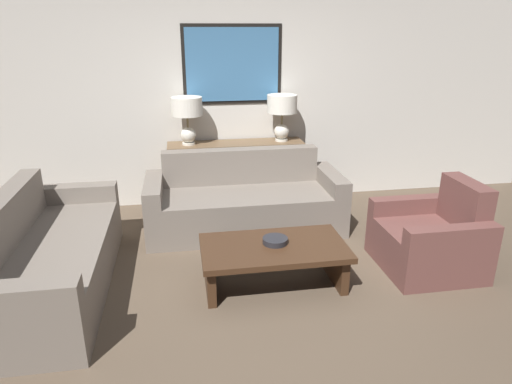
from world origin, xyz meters
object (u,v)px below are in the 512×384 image
at_px(table_lamp_left, 187,112).
at_px(couch_by_side, 48,259).
at_px(coffee_table, 274,255).
at_px(decorative_bowl, 275,240).
at_px(armchair_near_back_wall, 431,239).
at_px(table_lamp_right, 282,109).
at_px(console_table, 236,175).
at_px(couch_by_back_wall, 244,203).

xyz_separation_m(table_lamp_left, couch_by_side, (-1.24, -1.70, -0.90)).
relative_size(table_lamp_left, couch_by_side, 0.26).
relative_size(coffee_table, decorative_bowl, 5.70).
bearing_deg(table_lamp_left, couch_by_side, -126.10).
xyz_separation_m(decorative_bowl, armchair_near_back_wall, (1.48, 0.04, -0.13)).
bearing_deg(table_lamp_right, console_table, 180.00).
relative_size(table_lamp_left, decorative_bowl, 2.58).
relative_size(couch_by_back_wall, coffee_table, 1.71).
bearing_deg(armchair_near_back_wall, table_lamp_right, 118.57).
bearing_deg(couch_by_back_wall, console_table, 90.00).
bearing_deg(console_table, decorative_bowl, -87.13).
bearing_deg(coffee_table, table_lamp_left, 108.25).
height_order(couch_by_back_wall, coffee_table, couch_by_back_wall).
bearing_deg(console_table, couch_by_back_wall, -90.00).
bearing_deg(decorative_bowl, console_table, 92.87).
xyz_separation_m(console_table, couch_by_side, (-1.80, -1.70, -0.11)).
relative_size(coffee_table, armchair_near_back_wall, 1.43).
xyz_separation_m(console_table, table_lamp_left, (-0.56, 0.00, 0.79)).
bearing_deg(couch_by_side, coffee_table, -7.11).
xyz_separation_m(table_lamp_right, armchair_near_back_wall, (1.01, -1.85, -0.91)).
relative_size(couch_by_side, decorative_bowl, 9.76).
distance_m(coffee_table, decorative_bowl, 0.13).
xyz_separation_m(table_lamp_left, armchair_near_back_wall, (2.13, -1.85, -0.91)).
xyz_separation_m(couch_by_back_wall, decorative_bowl, (0.10, -1.20, 0.11)).
xyz_separation_m(table_lamp_left, table_lamp_right, (1.12, 0.00, 0.00)).
bearing_deg(decorative_bowl, table_lamp_right, 76.16).
height_order(couch_by_side, coffee_table, couch_by_side).
relative_size(table_lamp_left, armchair_near_back_wall, 0.65).
bearing_deg(decorative_bowl, coffee_table, -115.78).
height_order(table_lamp_left, decorative_bowl, table_lamp_left).
height_order(couch_by_back_wall, armchair_near_back_wall, couch_by_back_wall).
bearing_deg(couch_by_back_wall, table_lamp_left, 128.92).
height_order(couch_by_side, armchair_near_back_wall, couch_by_side).
distance_m(couch_by_back_wall, couch_by_side, 2.06).
distance_m(table_lamp_left, couch_by_side, 2.29).
height_order(table_lamp_right, coffee_table, table_lamp_right).
bearing_deg(coffee_table, console_table, 92.25).
height_order(table_lamp_right, decorative_bowl, table_lamp_right).
height_order(table_lamp_right, armchair_near_back_wall, table_lamp_right).
distance_m(table_lamp_right, decorative_bowl, 2.11).
xyz_separation_m(table_lamp_right, couch_by_side, (-2.37, -1.70, -0.90)).
bearing_deg(couch_by_side, console_table, 43.34).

